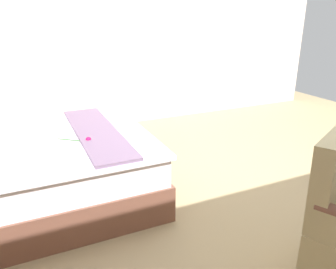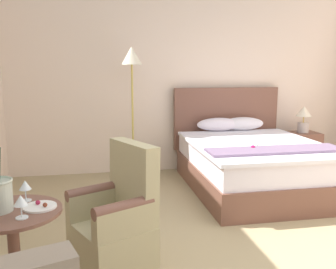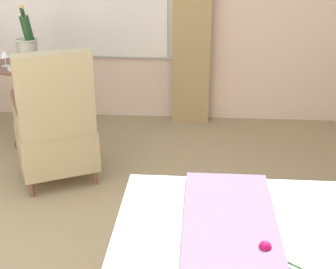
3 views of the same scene
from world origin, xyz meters
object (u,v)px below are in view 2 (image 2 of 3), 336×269
object	(u,v)px
wine_glass_near_edge	(25,186)
nightstand	(301,151)
bed	(251,162)
side_table_round	(15,255)
wine_glass_near_bucket	(21,202)
armchair_by_window	(117,222)
floor_lamp_brass	(132,72)
bedside_lamp	(304,117)
snack_plate	(40,206)

from	to	relation	value
wine_glass_near_edge	nightstand	bearing A→B (deg)	38.30
bed	wine_glass_near_edge	world-z (taller)	bed
side_table_round	wine_glass_near_edge	bearing A→B (deg)	70.15
wine_glass_near_bucket	armchair_by_window	size ratio (longest dim) A/B	0.13
floor_lamp_brass	wine_glass_near_bucket	distance (m)	3.26
bedside_lamp	side_table_round	distance (m)	4.71
floor_lamp_brass	wine_glass_near_edge	world-z (taller)	floor_lamp_brass
wine_glass_near_bucket	wine_glass_near_edge	size ratio (longest dim) A/B	0.99
nightstand	wine_glass_near_bucket	xyz separation A→B (m)	(-3.55, -3.11, 0.54)
bedside_lamp	floor_lamp_brass	world-z (taller)	floor_lamp_brass
nightstand	wine_glass_near_bucket	world-z (taller)	wine_glass_near_bucket
snack_plate	armchair_by_window	size ratio (longest dim) A/B	0.19
nightstand	bedside_lamp	bearing A→B (deg)	-180.00
nightstand	wine_glass_near_edge	world-z (taller)	wine_glass_near_edge
bedside_lamp	wine_glass_near_edge	world-z (taller)	bedside_lamp
wine_glass_near_edge	floor_lamp_brass	bearing A→B (deg)	71.24
floor_lamp_brass	side_table_round	xyz separation A→B (m)	(-1.00, -2.93, -1.05)
side_table_round	armchair_by_window	size ratio (longest dim) A/B	0.72
bedside_lamp	armchair_by_window	xyz separation A→B (m)	(-3.00, -2.56, -0.38)
bed	bedside_lamp	xyz separation A→B (m)	(1.16, 0.74, 0.46)
snack_plate	floor_lamp_brass	bearing A→B (deg)	73.89
bedside_lamp	wine_glass_near_bucket	size ratio (longest dim) A/B	3.01
nightstand	snack_plate	size ratio (longest dim) A/B	2.93
side_table_round	nightstand	bearing A→B (deg)	39.38
floor_lamp_brass	armchair_by_window	bearing A→B (deg)	-98.27
wine_glass_near_edge	wine_glass_near_bucket	bearing A→B (deg)	-84.80
bedside_lamp	wine_glass_near_edge	distance (m)	4.55
nightstand	wine_glass_near_edge	distance (m)	4.59
side_table_round	armchair_by_window	xyz separation A→B (m)	(0.63, 0.42, -0.02)
wine_glass_near_bucket	armchair_by_window	distance (m)	0.87
snack_plate	armchair_by_window	xyz separation A→B (m)	(0.48, 0.40, -0.30)
wine_glass_near_edge	armchair_by_window	distance (m)	0.75
nightstand	side_table_round	world-z (taller)	side_table_round
nightstand	floor_lamp_brass	distance (m)	2.90
wine_glass_near_bucket	wine_glass_near_edge	bearing A→B (deg)	95.20
armchair_by_window	bed	bearing A→B (deg)	44.63
floor_lamp_brass	wine_glass_near_edge	size ratio (longest dim) A/B	13.64
bedside_lamp	side_table_round	world-z (taller)	bedside_lamp
nightstand	wine_glass_near_edge	bearing A→B (deg)	-141.70
wine_glass_near_bucket	armchair_by_window	xyz separation A→B (m)	(0.55, 0.55, -0.39)
nightstand	armchair_by_window	xyz separation A→B (m)	(-3.00, -2.56, 0.14)
floor_lamp_brass	snack_plate	world-z (taller)	floor_lamp_brass
bed	armchair_by_window	world-z (taller)	bed
nightstand	wine_glass_near_edge	size ratio (longest dim) A/B	4.27
nightstand	armchair_by_window	world-z (taller)	armchair_by_window
floor_lamp_brass	wine_glass_near_edge	bearing A→B (deg)	-108.76
snack_plate	armchair_by_window	distance (m)	0.69
bedside_lamp	wine_glass_near_edge	size ratio (longest dim) A/B	2.97
bedside_lamp	snack_plate	xyz separation A→B (m)	(-3.47, -2.96, -0.08)
nightstand	bedside_lamp	distance (m)	0.53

